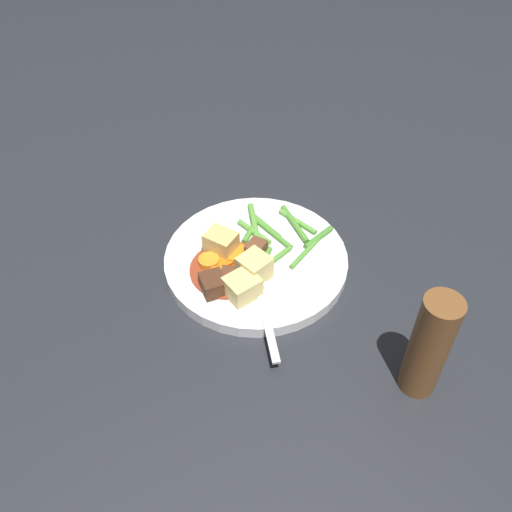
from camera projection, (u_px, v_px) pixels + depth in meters
ground_plane at (256, 265)px, 0.77m from camera, size 3.00×3.00×0.00m
dinner_plate at (256, 260)px, 0.77m from camera, size 0.25×0.25×0.02m
stew_sauce at (229, 269)px, 0.74m from camera, size 0.11×0.11×0.00m
carrot_slice_0 at (209, 262)px, 0.74m from camera, size 0.04×0.04×0.01m
carrot_slice_1 at (247, 263)px, 0.74m from camera, size 0.03×0.03×0.01m
carrot_slice_2 at (223, 258)px, 0.75m from camera, size 0.05×0.05×0.01m
carrot_slice_3 at (234, 254)px, 0.76m from camera, size 0.05×0.05×0.01m
carrot_slice_4 at (218, 276)px, 0.72m from camera, size 0.03×0.03×0.01m
carrot_slice_5 at (247, 281)px, 0.72m from camera, size 0.04×0.04×0.01m
potato_chunk_0 at (242, 287)px, 0.70m from camera, size 0.05×0.04×0.03m
potato_chunk_1 at (254, 268)px, 0.72m from camera, size 0.05×0.05×0.03m
potato_chunk_2 at (221, 244)px, 0.75m from camera, size 0.05×0.05×0.03m
meat_chunk_0 at (213, 284)px, 0.71m from camera, size 0.03×0.03×0.02m
meat_chunk_1 at (259, 249)px, 0.75m from camera, size 0.04×0.03×0.02m
meat_chunk_2 at (230, 276)px, 0.72m from camera, size 0.03×0.03×0.02m
green_bean_0 at (251, 231)px, 0.79m from camera, size 0.04×0.04×0.01m
green_bean_1 at (295, 224)px, 0.80m from camera, size 0.01×0.08×0.01m
green_bean_2 at (254, 232)px, 0.79m from camera, size 0.03×0.06×0.01m
green_bean_3 at (254, 224)px, 0.80m from camera, size 0.03×0.08×0.01m
green_bean_4 at (273, 261)px, 0.75m from camera, size 0.07×0.03×0.01m
green_bean_5 at (264, 261)px, 0.75m from camera, size 0.04×0.04×0.01m
green_bean_6 at (318, 237)px, 0.78m from camera, size 0.05×0.03×0.01m
green_bean_7 at (298, 222)px, 0.80m from camera, size 0.03×0.07×0.01m
green_bean_8 at (305, 252)px, 0.76m from camera, size 0.07×0.04×0.01m
green_bean_9 at (275, 235)px, 0.78m from camera, size 0.03×0.07×0.01m
green_bean_10 at (266, 226)px, 0.80m from camera, size 0.02×0.06×0.01m
fork at (262, 301)px, 0.70m from camera, size 0.06×0.17×0.00m
pepper_mill at (429, 346)px, 0.59m from camera, size 0.04×0.04×0.14m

